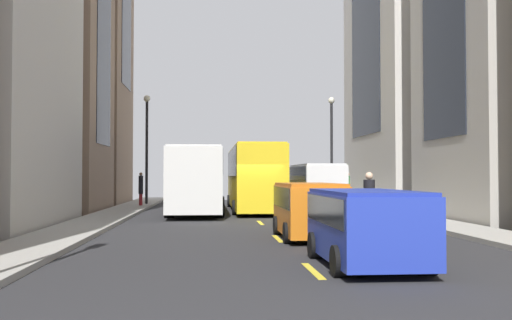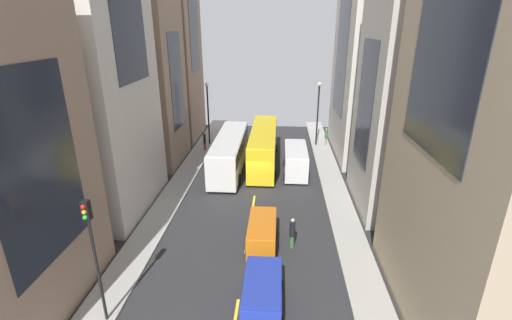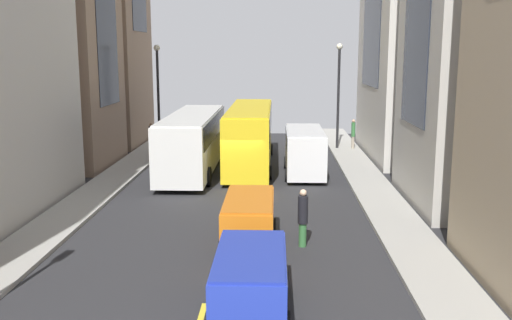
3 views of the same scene
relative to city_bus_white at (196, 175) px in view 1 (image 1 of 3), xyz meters
name	(u,v)px [view 1 (image 1 of 3)]	position (x,y,z in m)	size (l,w,h in m)	color
ground_plane	(255,218)	(2.83, -3.77, -2.01)	(39.73, 39.73, 0.00)	#28282B
sidewalk_west	(108,217)	(-3.98, -3.77, -1.93)	(2.11, 44.00, 0.15)	#9E9B93
sidewalk_east	(395,215)	(9.64, -3.77, -1.93)	(2.11, 44.00, 0.15)	#9E9B93
lane_stripe_1	(313,271)	(2.83, -18.77, -2.00)	(0.16, 2.00, 0.01)	yellow
lane_stripe_2	(278,239)	(2.83, -12.77, -2.00)	(0.16, 2.00, 0.01)	yellow
lane_stripe_3	(260,223)	(2.83, -6.77, -2.00)	(0.16, 2.00, 0.01)	yellow
lane_stripe_4	(250,213)	(2.83, -0.77, -2.00)	(0.16, 2.00, 0.01)	yellow
lane_stripe_5	(243,207)	(2.83, 5.23, -2.00)	(0.16, 2.00, 0.01)	yellow
lane_stripe_6	(238,203)	(2.83, 11.23, -2.00)	(0.16, 2.00, 0.01)	yellow
lane_stripe_7	(235,199)	(2.83, 17.23, -2.00)	(0.16, 2.00, 0.01)	yellow
building_west_2	(30,63)	(-9.27, 1.77, 6.23)	(8.14, 7.27, 16.48)	#937760
building_east_2	(429,50)	(15.23, 5.72, 8.30)	(8.76, 11.76, 20.62)	beige
city_bus_white	(196,175)	(0.00, 0.00, 0.00)	(2.81, 11.64, 3.35)	silver
streetcar_yellow	(253,173)	(3.19, 1.77, 0.12)	(2.70, 12.10, 3.59)	yellow
delivery_van_white	(316,185)	(6.37, -0.70, -0.49)	(2.25, 5.79, 2.58)	white
car_blue_0	(366,221)	(4.11, -18.23, -1.03)	(2.05, 4.07, 1.65)	#2338AD
car_orange_1	(309,206)	(3.81, -12.77, -0.98)	(1.92, 4.12, 1.74)	orange
pedestrian_crossing_near	(348,186)	(10.17, 7.61, -0.74)	(0.28, 0.28, 2.05)	gray
pedestrian_waiting_curb	(369,203)	(5.72, -12.90, -0.90)	(0.36, 0.36, 2.09)	#336B38
pedestrian_crossing_mid	(141,188)	(-3.53, 5.06, -0.76)	(0.28, 0.28, 2.05)	maroon
streetlamp_near	(147,137)	(-3.43, 7.26, 2.52)	(0.44, 0.44, 7.17)	black
streetlamp_far	(332,138)	(9.08, 7.81, 2.57)	(0.44, 0.44, 7.26)	black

